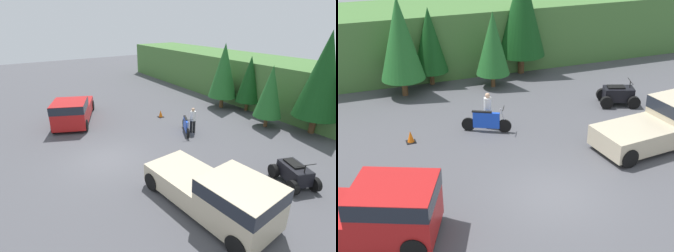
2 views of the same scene
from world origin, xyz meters
The scene contains 12 objects.
ground_plane centered at (0.00, 0.00, 0.00)m, with size 80.00×80.00×0.00m, color #4C4C51.
hillside_backdrop centered at (0.00, 16.00, 1.92)m, with size 44.00×6.00×3.85m.
tree_left centered at (-3.41, 11.65, 3.15)m, with size 2.36×2.36×5.35m.
tree_mid_left centered at (-1.66, 12.79, 2.61)m, with size 1.96×1.96×4.45m.
tree_mid_right centered at (1.53, 11.20, 2.53)m, with size 1.89×1.89×4.30m.
tree_right centered at (3.92, 12.86, 3.84)m, with size 2.87×2.87×6.52m.
pickup_truck_red centered at (-6.47, 0.00, 1.00)m, with size 6.02×4.21×1.91m.
pickup_truck_second centered at (6.42, 2.11, 1.00)m, with size 5.84×2.84×1.91m.
dirt_bike centered at (-0.66, 5.82, 0.50)m, with size 2.10×1.20×1.21m.
quad_atv centered at (6.76, 6.47, 0.52)m, with size 2.38×1.95×1.29m.
rider_person centered at (-0.46, 6.22, 0.93)m, with size 0.49×0.49×1.72m.
traffic_cone centered at (-4.12, 5.96, 0.25)m, with size 0.42×0.42×0.55m.
Camera 2 is at (-6.59, -12.61, 9.57)m, focal length 50.00 mm.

